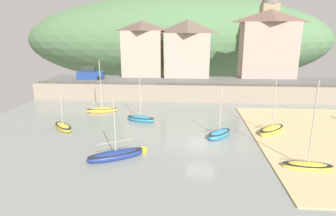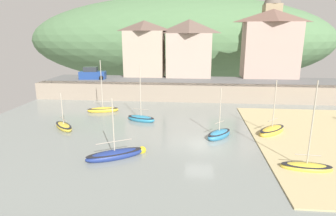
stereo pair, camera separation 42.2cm
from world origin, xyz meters
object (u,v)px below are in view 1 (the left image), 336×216
(waterfront_building_centre, at_px, (187,48))
(church_with_spire, at_px, (268,27))
(sailboat_white_hull, at_px, (102,110))
(mooring_buoy, at_px, (143,150))
(sailboat_nearest_shore, at_px, (219,134))
(waterfront_building_right, at_px, (268,43))
(motorboat_with_cabin, at_px, (141,118))
(waterfront_building_left, at_px, (143,48))
(parked_car_near_slipway, at_px, (90,74))
(dinghy_open_wooden, at_px, (307,166))
(rowboat_small_beached, at_px, (63,127))
(sailboat_blue_trim, at_px, (116,155))
(fishing_boat_green, at_px, (272,130))

(waterfront_building_centre, distance_m, church_with_spire, 14.99)
(waterfront_building_centre, xyz_separation_m, sailboat_white_hull, (-10.24, -15.37, -6.88))
(mooring_buoy, bearing_deg, sailboat_nearest_shore, 31.85)
(waterfront_building_right, relative_size, motorboat_with_cabin, 1.67)
(waterfront_building_right, xyz_separation_m, motorboat_with_cabin, (-18.07, -18.68, -7.64))
(waterfront_building_left, height_order, parked_car_near_slipway, waterfront_building_left)
(church_with_spire, xyz_separation_m, parked_car_near_slipway, (-29.38, -8.50, -7.48))
(church_with_spire, height_order, dinghy_open_wooden, church_with_spire)
(sailboat_nearest_shore, relative_size, parked_car_near_slipway, 1.14)
(sailboat_nearest_shore, xyz_separation_m, motorboat_with_cabin, (-8.23, 4.51, -0.01))
(motorboat_with_cabin, xyz_separation_m, parked_car_near_slipway, (-10.57, 14.18, 2.92))
(waterfront_building_centre, xyz_separation_m, church_with_spire, (14.01, 4.00, 3.51))
(waterfront_building_centre, relative_size, sailboat_white_hull, 1.43)
(waterfront_building_left, bearing_deg, church_with_spire, 10.52)
(church_with_spire, xyz_separation_m, rowboat_small_beached, (-26.22, -26.03, -10.45))
(waterfront_building_right, distance_m, dinghy_open_wooden, 30.51)
(rowboat_small_beached, xyz_separation_m, mooring_buoy, (9.10, -5.21, -0.04))
(mooring_buoy, bearing_deg, waterfront_building_right, 58.99)
(rowboat_small_beached, bearing_deg, parked_car_near_slipway, 146.68)
(sailboat_blue_trim, height_order, rowboat_small_beached, sailboat_blue_trim)
(fishing_boat_green, xyz_separation_m, sailboat_white_hull, (-18.84, 6.34, -0.03))
(rowboat_small_beached, distance_m, dinghy_open_wooden, 22.47)
(waterfront_building_left, bearing_deg, sailboat_white_hull, -99.98)
(rowboat_small_beached, bearing_deg, church_with_spire, 91.26)
(waterfront_building_left, height_order, fishing_boat_green, waterfront_building_left)
(church_with_spire, distance_m, sailboat_white_hull, 32.73)
(waterfront_building_left, xyz_separation_m, church_with_spire, (21.55, 4.00, 3.59))
(motorboat_with_cabin, height_order, mooring_buoy, motorboat_with_cabin)
(sailboat_blue_trim, bearing_deg, rowboat_small_beached, 107.80)
(waterfront_building_left, distance_m, waterfront_building_right, 20.82)
(waterfront_building_centre, bearing_deg, waterfront_building_right, 0.00)
(waterfront_building_centre, bearing_deg, waterfront_building_left, 180.00)
(sailboat_nearest_shore, xyz_separation_m, dinghy_open_wooden, (5.65, -6.04, -0.04))
(fishing_boat_green, bearing_deg, sailboat_nearest_shore, 150.08)
(waterfront_building_centre, bearing_deg, church_with_spire, 15.93)
(waterfront_building_right, relative_size, dinghy_open_wooden, 1.65)
(waterfront_building_centre, relative_size, dinghy_open_wooden, 1.42)
(sailboat_blue_trim, relative_size, dinghy_open_wooden, 0.75)
(rowboat_small_beached, bearing_deg, sailboat_nearest_shore, 42.24)
(waterfront_building_left, distance_m, rowboat_small_beached, 23.54)
(waterfront_building_centre, height_order, rowboat_small_beached, waterfront_building_centre)
(rowboat_small_beached, relative_size, mooring_buoy, 6.08)
(waterfront_building_left, distance_m, fishing_boat_green, 27.89)
(waterfront_building_right, height_order, sailboat_nearest_shore, waterfront_building_right)
(motorboat_with_cabin, height_order, rowboat_small_beached, motorboat_with_cabin)
(motorboat_with_cabin, height_order, fishing_boat_green, motorboat_with_cabin)
(sailboat_nearest_shore, height_order, mooring_buoy, sailboat_nearest_shore)
(fishing_boat_green, bearing_deg, waterfront_building_left, 80.78)
(waterfront_building_right, relative_size, church_with_spire, 0.68)
(waterfront_building_centre, relative_size, sailboat_nearest_shore, 1.93)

